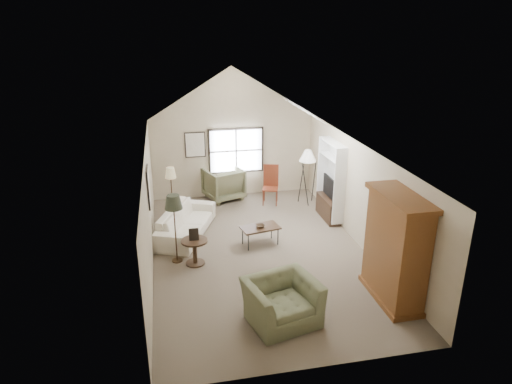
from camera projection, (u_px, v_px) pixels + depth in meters
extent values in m
cube|color=brown|center=(259.00, 252.00, 10.96)|extent=(5.00, 8.00, 0.01)
cube|color=#B9A98C|center=(233.00, 157.00, 14.19)|extent=(5.00, 0.01, 2.50)
cube|color=#B9A98C|center=(315.00, 302.00, 6.86)|extent=(5.00, 0.01, 2.50)
cube|color=#B9A98C|center=(149.00, 213.00, 10.05)|extent=(0.01, 8.00, 2.50)
cube|color=#B9A98C|center=(361.00, 196.00, 11.00)|extent=(0.01, 8.00, 2.50)
cube|color=black|center=(236.00, 151.00, 14.10)|extent=(1.72, 0.08, 1.42)
cube|color=black|center=(149.00, 187.00, 10.16)|extent=(0.68, 0.04, 0.88)
cube|color=black|center=(195.00, 145.00, 13.79)|extent=(0.62, 0.04, 0.78)
cube|color=brown|center=(396.00, 249.00, 8.79)|extent=(0.60, 1.50, 2.20)
cube|color=white|center=(331.00, 179.00, 12.47)|extent=(0.32, 1.30, 2.10)
cube|color=#382316|center=(328.00, 208.00, 12.76)|extent=(0.34, 1.18, 0.60)
cube|color=black|center=(330.00, 187.00, 12.54)|extent=(0.05, 0.90, 0.55)
imported|color=white|center=(186.00, 222.00, 11.78)|extent=(1.75, 2.57, 0.70)
imported|color=#6B714F|center=(282.00, 302.00, 8.33)|extent=(1.48, 1.37, 0.81)
imported|color=#6B6C4B|center=(223.00, 184.00, 14.12)|extent=(1.35, 1.37, 0.98)
cube|color=#382916|center=(260.00, 236.00, 11.26)|extent=(1.02, 0.70, 0.48)
imported|color=#362716|center=(260.00, 226.00, 11.17)|extent=(0.26, 0.26, 0.05)
cylinder|color=#3B2B18|center=(195.00, 252.00, 10.34)|extent=(0.78, 0.78, 0.60)
cube|color=maroon|center=(270.00, 185.00, 13.69)|extent=(0.58, 0.58, 1.18)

